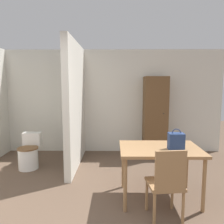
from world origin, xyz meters
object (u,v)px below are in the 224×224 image
at_px(dining_table, 160,153).
at_px(wooden_cabinet, 155,116).
at_px(toilet, 29,154).
at_px(handbag, 176,141).
at_px(wooden_chair, 167,182).

distance_m(dining_table, wooden_cabinet, 2.08).
bearing_deg(dining_table, toilet, 153.67).
height_order(dining_table, wooden_cabinet, wooden_cabinet).
bearing_deg(handbag, wooden_chair, -116.81).
xyz_separation_m(dining_table, toilet, (-2.37, 1.17, -0.40)).
height_order(dining_table, wooden_chair, wooden_chair).
bearing_deg(wooden_cabinet, toilet, -161.88).
xyz_separation_m(toilet, handbag, (2.57, -1.27, 0.60)).
height_order(wooden_chair, handbag, handbag).
bearing_deg(dining_table, handbag, -25.36).
height_order(toilet, wooden_cabinet, wooden_cabinet).
bearing_deg(handbag, dining_table, 154.64).
distance_m(handbag, wooden_cabinet, 2.14).
xyz_separation_m(wooden_chair, wooden_cabinet, (0.33, 2.58, 0.43)).
bearing_deg(wooden_chair, toilet, 137.80).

